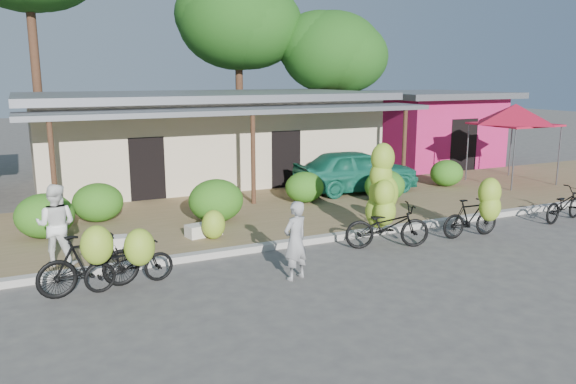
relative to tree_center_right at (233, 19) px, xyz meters
name	(u,v)px	position (x,y,z in m)	size (l,w,h in m)	color
ground	(362,267)	(-3.31, -16.61, -6.59)	(100.00, 100.00, 0.00)	#4C4947
sidewalk	(268,213)	(-3.31, -11.61, -6.53)	(60.00, 6.00, 0.12)	olive
curb	(317,239)	(-3.31, -14.61, -6.52)	(60.00, 0.25, 0.15)	#A8A399
shop_main	(205,136)	(-3.31, -5.68, -4.87)	(13.00, 8.50, 3.35)	beige
shop_pink	(426,127)	(7.19, -5.62, -4.92)	(6.00, 6.00, 3.25)	#B11B53
tree_center_right	(233,19)	(0.00, 0.00, 0.00)	(5.77, 5.70, 8.77)	#543621
tree_near_right	(327,50)	(4.00, -2.00, -1.44)	(4.99, 4.85, 7.00)	#543621
hedge_0	(45,216)	(-9.24, -11.76, -5.93)	(1.39, 1.25, 1.08)	#206316
hedge_1	(98,202)	(-7.88, -10.70, -5.95)	(1.33, 1.20, 1.04)	#206316
hedge_2	(216,201)	(-5.03, -12.09, -5.90)	(1.47, 1.33, 1.15)	#206316
hedge_3	(305,187)	(-1.82, -11.02, -6.00)	(1.22, 1.10, 0.95)	#206316
hedge_4	(385,186)	(0.45, -12.04, -5.97)	(1.28, 1.16, 1.00)	#206316
hedge_5	(447,173)	(3.91, -10.87, -6.01)	(1.19, 1.07, 0.93)	#206316
red_canopy	(515,114)	(6.50, -11.35, -3.98)	(3.50, 3.50, 2.86)	#59595E
bike_far_left	(131,261)	(-7.91, -15.71, -6.06)	(1.78, 1.29, 1.30)	black
bike_left	(90,261)	(-8.64, -15.69, -5.95)	(1.96, 1.28, 1.44)	black
bike_center	(385,209)	(-1.96, -15.45, -5.70)	(2.12, 1.48, 2.41)	black
bike_right	(477,212)	(0.36, -16.04, -5.90)	(1.66, 1.16, 1.61)	black
bike_far_right	(564,205)	(3.84, -15.76, -6.12)	(1.88, 0.96, 0.94)	black
loose_banana_a	(213,225)	(-5.61, -13.64, -6.11)	(0.57, 0.49, 0.71)	#89B52D
loose_banana_b	(213,226)	(-5.62, -13.61, -6.16)	(0.50, 0.43, 0.63)	#89B52D
loose_banana_c	(379,206)	(-0.84, -13.62, -6.16)	(0.50, 0.43, 0.63)	#89B52D
sack_near	(204,230)	(-5.75, -13.26, -6.32)	(0.85, 0.40, 0.30)	silver
sack_far	(110,243)	(-7.98, -13.39, -6.33)	(0.75, 0.38, 0.28)	silver
vendor	(295,240)	(-4.89, -16.61, -5.80)	(0.58, 0.38, 1.59)	gray
bystander	(56,225)	(-9.10, -14.01, -5.62)	(0.83, 0.64, 1.70)	white
teal_van	(356,170)	(0.47, -10.33, -5.75)	(1.71, 4.25, 1.45)	#176A52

